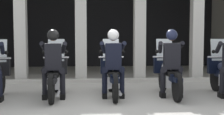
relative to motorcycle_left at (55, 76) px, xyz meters
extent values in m
plane|color=#A8A59E|center=(1.35, 2.65, -0.50)|extent=(80.00, 80.00, 0.00)
cube|color=black|center=(1.49, 6.97, 1.03)|extent=(10.16, 0.24, 3.06)
cube|color=beige|center=(-1.26, 2.59, 0.81)|extent=(0.35, 0.36, 2.62)
cube|color=beige|center=(0.57, 2.59, 0.81)|extent=(0.35, 0.36, 2.62)
cube|color=beige|center=(2.41, 2.59, 0.81)|extent=(0.35, 0.36, 2.62)
cube|color=beige|center=(4.24, 2.59, 0.81)|extent=(0.35, 0.36, 2.62)
cube|color=#B7B5AD|center=(1.49, 2.09, -0.44)|extent=(9.76, 0.24, 0.12)
cylinder|color=black|center=(-1.35, 0.41, -0.18)|extent=(0.09, 0.64, 0.64)
cube|color=black|center=(-1.35, 0.41, 0.03)|extent=(0.14, 0.44, 0.08)
cylinder|color=silver|center=(-1.35, 0.35, 0.06)|extent=(0.05, 0.24, 0.53)
sphere|color=silver|center=(-1.35, 0.39, 0.22)|extent=(0.18, 0.18, 0.18)
cylinder|color=black|center=(-1.15, -0.47, -0.12)|extent=(0.12, 0.12, 0.53)
cube|color=black|center=(-1.15, -0.46, -0.44)|extent=(0.11, 0.26, 0.12)
cylinder|color=black|center=(-1.13, -0.26, 0.66)|extent=(0.19, 0.48, 0.31)
sphere|color=black|center=(-1.09, -0.05, 0.55)|extent=(0.09, 0.09, 0.09)
cylinder|color=black|center=(0.00, 0.58, -0.18)|extent=(0.09, 0.64, 0.64)
cylinder|color=black|center=(0.00, -0.82, -0.18)|extent=(0.09, 0.64, 0.64)
cube|color=black|center=(0.00, 0.58, 0.03)|extent=(0.14, 0.44, 0.08)
cube|color=silver|center=(0.00, -0.17, -0.13)|extent=(0.28, 0.44, 0.28)
cube|color=black|center=(0.00, -0.12, 0.00)|extent=(0.18, 1.24, 0.16)
ellipsoid|color=#1E2338|center=(0.00, 0.10, 0.18)|extent=(0.26, 0.48, 0.22)
cube|color=black|center=(0.00, -0.30, 0.07)|extent=(0.24, 0.52, 0.10)
cube|color=black|center=(0.00, -0.76, 0.00)|extent=(0.16, 0.48, 0.10)
cylinder|color=silver|center=(0.00, 0.52, 0.06)|extent=(0.05, 0.24, 0.53)
cube|color=black|center=(0.00, 0.46, 0.20)|extent=(0.52, 0.16, 0.44)
sphere|color=silver|center=(0.00, 0.56, 0.22)|extent=(0.18, 0.18, 0.18)
cube|color=silver|center=(0.00, 0.44, 0.57)|extent=(0.40, 0.14, 0.54)
cylinder|color=silver|center=(0.00, 0.36, 0.40)|extent=(0.62, 0.04, 0.04)
cylinder|color=silver|center=(0.12, -0.52, -0.32)|extent=(0.07, 0.55, 0.07)
cube|color=black|center=(0.00, -0.32, 0.47)|extent=(0.36, 0.22, 0.60)
cube|color=#591414|center=(0.00, -0.20, 0.49)|extent=(0.05, 0.02, 0.32)
sphere|color=#936B51|center=(0.00, -0.30, 0.92)|extent=(0.21, 0.21, 0.21)
sphere|color=black|center=(0.00, -0.30, 0.95)|extent=(0.26, 0.26, 0.26)
cylinder|color=black|center=(0.14, -0.30, 0.16)|extent=(0.26, 0.29, 0.17)
cylinder|color=black|center=(0.20, -0.30, -0.12)|extent=(0.12, 0.12, 0.53)
cube|color=black|center=(0.20, -0.29, -0.44)|extent=(0.11, 0.26, 0.12)
cylinder|color=black|center=(-0.14, -0.30, 0.16)|extent=(0.26, 0.29, 0.17)
cylinder|color=black|center=(-0.20, -0.30, -0.12)|extent=(0.12, 0.12, 0.53)
cube|color=black|center=(-0.20, -0.29, -0.44)|extent=(0.11, 0.26, 0.12)
cylinder|color=black|center=(0.22, -0.09, 0.66)|extent=(0.19, 0.48, 0.31)
sphere|color=black|center=(0.26, 0.12, 0.55)|extent=(0.09, 0.09, 0.09)
cylinder|color=black|center=(-0.22, -0.09, 0.66)|extent=(0.19, 0.48, 0.31)
sphere|color=black|center=(-0.26, 0.12, 0.55)|extent=(0.09, 0.09, 0.09)
cylinder|color=black|center=(1.35, 0.61, -0.18)|extent=(0.09, 0.64, 0.64)
cylinder|color=black|center=(1.35, -0.79, -0.18)|extent=(0.09, 0.64, 0.64)
cube|color=black|center=(1.35, 0.61, 0.03)|extent=(0.14, 0.44, 0.08)
cube|color=silver|center=(1.35, -0.14, -0.13)|extent=(0.28, 0.44, 0.28)
cube|color=black|center=(1.35, -0.09, 0.00)|extent=(0.18, 1.24, 0.16)
ellipsoid|color=#B2B2B7|center=(1.35, 0.13, 0.18)|extent=(0.26, 0.48, 0.22)
cube|color=black|center=(1.35, -0.27, 0.07)|extent=(0.24, 0.52, 0.10)
cube|color=black|center=(1.35, -0.73, 0.00)|extent=(0.16, 0.48, 0.10)
cylinder|color=silver|center=(1.35, 0.55, 0.06)|extent=(0.05, 0.24, 0.53)
cube|color=black|center=(1.35, 0.49, 0.20)|extent=(0.52, 0.16, 0.44)
sphere|color=silver|center=(1.35, 0.59, 0.22)|extent=(0.18, 0.18, 0.18)
cube|color=silver|center=(1.35, 0.47, 0.57)|extent=(0.40, 0.14, 0.54)
cylinder|color=silver|center=(1.35, 0.39, 0.40)|extent=(0.62, 0.04, 0.04)
cylinder|color=silver|center=(1.47, -0.49, -0.32)|extent=(0.07, 0.55, 0.07)
cube|color=black|center=(1.35, -0.29, 0.47)|extent=(0.36, 0.22, 0.60)
cube|color=black|center=(1.35, -0.17, 0.49)|extent=(0.05, 0.02, 0.32)
sphere|color=#936B51|center=(1.35, -0.27, 0.92)|extent=(0.21, 0.21, 0.21)
sphere|color=silver|center=(1.35, -0.27, 0.95)|extent=(0.26, 0.26, 0.26)
cylinder|color=black|center=(1.49, -0.27, 0.16)|extent=(0.26, 0.29, 0.17)
cylinder|color=black|center=(1.55, -0.27, -0.12)|extent=(0.12, 0.12, 0.53)
cube|color=black|center=(1.55, -0.26, -0.44)|extent=(0.11, 0.26, 0.12)
cylinder|color=black|center=(1.21, -0.27, 0.16)|extent=(0.26, 0.29, 0.17)
cylinder|color=black|center=(1.15, -0.27, -0.12)|extent=(0.12, 0.12, 0.53)
cube|color=black|center=(1.15, -0.26, -0.44)|extent=(0.11, 0.26, 0.12)
cylinder|color=black|center=(1.57, -0.06, 0.66)|extent=(0.19, 0.48, 0.31)
sphere|color=black|center=(1.61, 0.15, 0.55)|extent=(0.09, 0.09, 0.09)
cylinder|color=black|center=(1.13, -0.06, 0.66)|extent=(0.19, 0.48, 0.31)
sphere|color=black|center=(1.09, 0.15, 0.55)|extent=(0.09, 0.09, 0.09)
cylinder|color=black|center=(2.71, 0.59, -0.18)|extent=(0.09, 0.64, 0.64)
cylinder|color=black|center=(2.71, -0.81, -0.18)|extent=(0.09, 0.64, 0.64)
cube|color=black|center=(2.71, 0.59, 0.03)|extent=(0.14, 0.44, 0.08)
cube|color=silver|center=(2.71, -0.16, -0.13)|extent=(0.28, 0.44, 0.28)
cube|color=black|center=(2.71, -0.11, 0.00)|extent=(0.18, 1.24, 0.16)
ellipsoid|color=#B2B2B7|center=(2.71, 0.11, 0.18)|extent=(0.26, 0.48, 0.22)
cube|color=black|center=(2.71, -0.29, 0.07)|extent=(0.24, 0.52, 0.10)
cube|color=black|center=(2.71, -0.75, 0.00)|extent=(0.16, 0.48, 0.10)
cylinder|color=silver|center=(2.71, 0.53, 0.06)|extent=(0.05, 0.24, 0.53)
cube|color=black|center=(2.71, 0.47, 0.20)|extent=(0.52, 0.16, 0.44)
sphere|color=silver|center=(2.71, 0.57, 0.22)|extent=(0.18, 0.18, 0.18)
cube|color=silver|center=(2.71, 0.45, 0.57)|extent=(0.40, 0.14, 0.54)
cylinder|color=silver|center=(2.71, 0.37, 0.40)|extent=(0.62, 0.04, 0.04)
cylinder|color=silver|center=(2.83, -0.51, -0.32)|extent=(0.07, 0.55, 0.07)
cube|color=black|center=(2.71, -0.31, 0.47)|extent=(0.36, 0.22, 0.60)
cube|color=black|center=(2.71, -0.19, 0.49)|extent=(0.05, 0.02, 0.32)
sphere|color=#936B51|center=(2.71, -0.29, 0.92)|extent=(0.21, 0.21, 0.21)
sphere|color=#191E38|center=(2.71, -0.29, 0.95)|extent=(0.26, 0.26, 0.26)
cylinder|color=black|center=(2.85, -0.29, 0.16)|extent=(0.26, 0.29, 0.17)
cylinder|color=black|center=(2.91, -0.29, -0.12)|extent=(0.12, 0.12, 0.53)
cube|color=black|center=(2.91, -0.28, -0.44)|extent=(0.11, 0.26, 0.12)
cylinder|color=black|center=(2.57, -0.29, 0.16)|extent=(0.26, 0.29, 0.17)
cylinder|color=black|center=(2.51, -0.29, -0.12)|extent=(0.12, 0.12, 0.53)
cube|color=black|center=(2.51, -0.28, -0.44)|extent=(0.11, 0.26, 0.12)
cylinder|color=black|center=(2.93, -0.08, 0.66)|extent=(0.19, 0.48, 0.31)
sphere|color=black|center=(2.97, 0.13, 0.55)|extent=(0.09, 0.09, 0.09)
cylinder|color=black|center=(2.49, -0.08, 0.66)|extent=(0.19, 0.48, 0.31)
sphere|color=black|center=(2.45, 0.13, 0.55)|extent=(0.09, 0.09, 0.09)
cylinder|color=black|center=(4.06, 0.44, -0.18)|extent=(0.09, 0.64, 0.64)
cube|color=black|center=(4.06, 0.44, 0.03)|extent=(0.14, 0.44, 0.08)
ellipsoid|color=#1E2338|center=(4.06, -0.04, 0.18)|extent=(0.26, 0.48, 0.22)
cylinder|color=silver|center=(4.06, 0.38, 0.06)|extent=(0.05, 0.24, 0.53)
cube|color=black|center=(4.06, 0.32, 0.20)|extent=(0.52, 0.16, 0.44)
sphere|color=silver|center=(4.06, 0.42, 0.22)|extent=(0.18, 0.18, 0.18)
cube|color=silver|center=(4.06, 0.30, 0.57)|extent=(0.40, 0.14, 0.54)
cylinder|color=silver|center=(4.06, 0.22, 0.40)|extent=(0.62, 0.04, 0.04)
cylinder|color=black|center=(3.86, -0.44, -0.12)|extent=(0.12, 0.12, 0.53)
cube|color=black|center=(3.86, -0.43, -0.44)|extent=(0.11, 0.26, 0.12)
cylinder|color=black|center=(3.84, -0.23, 0.66)|extent=(0.19, 0.48, 0.31)
sphere|color=black|center=(3.80, -0.02, 0.55)|extent=(0.09, 0.09, 0.09)
camera|label=1|loc=(0.75, -7.96, 1.04)|focal=54.31mm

